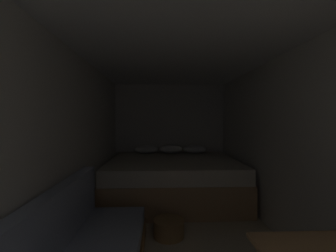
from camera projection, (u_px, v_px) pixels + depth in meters
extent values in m
plane|color=beige|center=(182.00, 249.00, 2.42)|extent=(6.95, 6.95, 0.00)
cube|color=silver|center=(170.00, 134.00, 4.88)|extent=(2.41, 0.05, 2.12)
cube|color=silver|center=(68.00, 151.00, 2.34)|extent=(0.05, 4.95, 2.12)
cube|color=silver|center=(292.00, 149.00, 2.44)|extent=(0.05, 4.95, 2.12)
cube|color=white|center=(182.00, 46.00, 2.36)|extent=(2.41, 4.95, 0.05)
cube|color=tan|center=(173.00, 186.00, 3.94)|extent=(2.19, 1.80, 0.46)
cube|color=beige|center=(173.00, 166.00, 3.93)|extent=(2.15, 1.76, 0.23)
ellipsoid|color=white|center=(146.00, 149.00, 4.60)|extent=(0.47, 0.30, 0.17)
ellipsoid|color=white|center=(195.00, 149.00, 4.64)|extent=(0.47, 0.30, 0.17)
ellipsoid|color=white|center=(171.00, 149.00, 4.62)|extent=(0.47, 0.30, 0.17)
cube|color=#99A3B7|center=(31.00, 245.00, 1.48)|extent=(0.12, 2.53, 0.50)
cylinder|color=olive|center=(169.00, 228.00, 2.68)|extent=(0.36, 0.36, 0.20)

